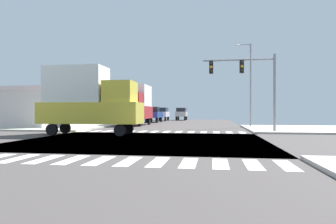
{
  "coord_description": "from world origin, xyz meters",
  "views": [
    {
      "loc": [
        4.04,
        -17.03,
        1.66
      ],
      "look_at": [
        -0.29,
        11.64,
        1.6
      ],
      "focal_mm": 32.41,
      "sensor_mm": 36.0,
      "label": 1
    }
  ],
  "objects_px": {
    "box_truck_middle_1": "(137,104)",
    "box_truck_outer_2": "(88,99)",
    "suv_leading_4": "(162,113)",
    "pickup_queued_1": "(154,114)",
    "bank_building": "(14,108)",
    "suv_farside_2": "(182,113)",
    "street_lamp": "(248,78)",
    "traffic_signal_mast": "(246,75)"
  },
  "relations": [
    {
      "from": "box_truck_middle_1",
      "to": "box_truck_outer_2",
      "type": "height_order",
      "value": "same"
    },
    {
      "from": "box_truck_outer_2",
      "to": "suv_leading_4",
      "type": "bearing_deg",
      "value": -179.73
    },
    {
      "from": "pickup_queued_1",
      "to": "bank_building",
      "type": "bearing_deg",
      "value": 51.11
    },
    {
      "from": "suv_farside_2",
      "to": "suv_leading_4",
      "type": "bearing_deg",
      "value": 53.33
    },
    {
      "from": "street_lamp",
      "to": "suv_leading_4",
      "type": "bearing_deg",
      "value": 121.74
    },
    {
      "from": "street_lamp",
      "to": "pickup_queued_1",
      "type": "height_order",
      "value": "street_lamp"
    },
    {
      "from": "box_truck_middle_1",
      "to": "suv_leading_4",
      "type": "bearing_deg",
      "value": -90.0
    },
    {
      "from": "street_lamp",
      "to": "pickup_queued_1",
      "type": "relative_size",
      "value": 1.73
    },
    {
      "from": "suv_farside_2",
      "to": "pickup_queued_1",
      "type": "distance_m",
      "value": 12.33
    },
    {
      "from": "street_lamp",
      "to": "box_truck_outer_2",
      "type": "height_order",
      "value": "street_lamp"
    },
    {
      "from": "traffic_signal_mast",
      "to": "bank_building",
      "type": "xyz_separation_m",
      "value": [
        -23.93,
        5.27,
        -2.48
      ]
    },
    {
      "from": "street_lamp",
      "to": "traffic_signal_mast",
      "type": "bearing_deg",
      "value": -97.79
    },
    {
      "from": "pickup_queued_1",
      "to": "street_lamp",
      "type": "bearing_deg",
      "value": 135.29
    },
    {
      "from": "bank_building",
      "to": "pickup_queued_1",
      "type": "relative_size",
      "value": 2.57
    },
    {
      "from": "traffic_signal_mast",
      "to": "suv_farside_2",
      "type": "relative_size",
      "value": 1.34
    },
    {
      "from": "suv_leading_4",
      "to": "box_truck_outer_2",
      "type": "bearing_deg",
      "value": 90.27
    },
    {
      "from": "box_truck_middle_1",
      "to": "bank_building",
      "type": "bearing_deg",
      "value": 23.28
    },
    {
      "from": "pickup_queued_1",
      "to": "suv_leading_4",
      "type": "xyz_separation_m",
      "value": [
        0.0,
        7.93,
        0.1
      ]
    },
    {
      "from": "suv_farside_2",
      "to": "box_truck_middle_1",
      "type": "relative_size",
      "value": 0.64
    },
    {
      "from": "street_lamp",
      "to": "bank_building",
      "type": "relative_size",
      "value": 0.67
    },
    {
      "from": "box_truck_outer_2",
      "to": "suv_farside_2",
      "type": "bearing_deg",
      "value": 175.57
    },
    {
      "from": "traffic_signal_mast",
      "to": "suv_leading_4",
      "type": "relative_size",
      "value": 1.34
    },
    {
      "from": "traffic_signal_mast",
      "to": "pickup_queued_1",
      "type": "xyz_separation_m",
      "value": [
        -11.55,
        20.63,
        -3.24
      ]
    },
    {
      "from": "street_lamp",
      "to": "suv_leading_4",
      "type": "height_order",
      "value": "street_lamp"
    },
    {
      "from": "street_lamp",
      "to": "suv_leading_4",
      "type": "relative_size",
      "value": 1.91
    },
    {
      "from": "pickup_queued_1",
      "to": "box_truck_outer_2",
      "type": "distance_m",
      "value": 24.8
    },
    {
      "from": "bank_building",
      "to": "suv_farside_2",
      "type": "xyz_separation_m",
      "value": [
        15.38,
        27.32,
        -0.65
      ]
    },
    {
      "from": "suv_leading_4",
      "to": "traffic_signal_mast",
      "type": "bearing_deg",
      "value": 112.02
    },
    {
      "from": "bank_building",
      "to": "suv_farside_2",
      "type": "height_order",
      "value": "bank_building"
    },
    {
      "from": "bank_building",
      "to": "box_truck_outer_2",
      "type": "bearing_deg",
      "value": -36.89
    },
    {
      "from": "box_truck_outer_2",
      "to": "box_truck_middle_1",
      "type": "bearing_deg",
      "value": -179.4
    },
    {
      "from": "suv_leading_4",
      "to": "street_lamp",
      "type": "bearing_deg",
      "value": 121.74
    },
    {
      "from": "box_truck_middle_1",
      "to": "box_truck_outer_2",
      "type": "xyz_separation_m",
      "value": [
        0.15,
        -14.74,
        0.0
      ]
    },
    {
      "from": "street_lamp",
      "to": "box_truck_middle_1",
      "type": "height_order",
      "value": "street_lamp"
    },
    {
      "from": "traffic_signal_mast",
      "to": "pickup_queued_1",
      "type": "bearing_deg",
      "value": 119.25
    },
    {
      "from": "street_lamp",
      "to": "suv_farside_2",
      "type": "distance_m",
      "value": 26.6
    },
    {
      "from": "street_lamp",
      "to": "suv_leading_4",
      "type": "distance_m",
      "value": 24.36
    },
    {
      "from": "suv_farside_2",
      "to": "bank_building",
      "type": "bearing_deg",
      "value": 60.61
    },
    {
      "from": "bank_building",
      "to": "traffic_signal_mast",
      "type": "bearing_deg",
      "value": -12.42
    },
    {
      "from": "traffic_signal_mast",
      "to": "bank_building",
      "type": "bearing_deg",
      "value": 167.58
    },
    {
      "from": "suv_leading_4",
      "to": "box_truck_outer_2",
      "type": "distance_m",
      "value": 32.72
    },
    {
      "from": "traffic_signal_mast",
      "to": "suv_farside_2",
      "type": "bearing_deg",
      "value": 104.7
    }
  ]
}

